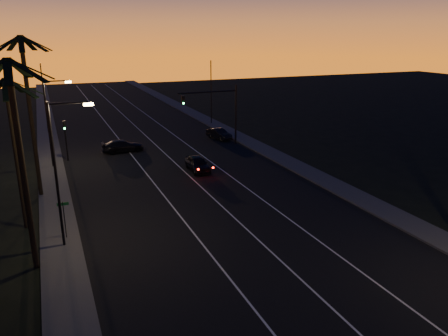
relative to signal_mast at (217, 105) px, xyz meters
name	(u,v)px	position (x,y,z in m)	size (l,w,h in m)	color
road	(185,178)	(-7.14, -9.99, -4.78)	(20.00, 170.00, 0.01)	black
sidewalk_left	(55,194)	(-18.34, -9.99, -4.70)	(2.40, 170.00, 0.16)	#373734
sidewalk_right	(291,163)	(4.06, -9.99, -4.70)	(2.40, 170.00, 0.16)	#373734
lane_stripe_left	(153,182)	(-10.14, -9.99, -4.76)	(0.12, 160.00, 0.01)	silver
lane_stripe_mid	(190,177)	(-6.64, -9.99, -4.76)	(0.12, 160.00, 0.01)	silver
lane_stripe_right	(225,172)	(-3.14, -9.99, -4.76)	(0.12, 160.00, 0.01)	silver
palm_near	(19,146)	(-19.74, -21.99, 2.29)	(4.25, 4.16, 11.53)	black
palm_mid	(14,138)	(-20.34, -15.99, 1.47)	(4.25, 4.16, 10.03)	black
palm_far	(29,102)	(-19.34, -9.99, 2.83)	(4.25, 4.16, 12.53)	black
streetlight_left_near	(60,164)	(-17.84, -19.99, 0.54)	(2.55, 0.26, 9.00)	black
streetlight_left_far	(51,116)	(-17.82, -1.99, 0.28)	(2.55, 0.26, 8.50)	black
street_sign	(64,216)	(-17.94, -18.99, -3.13)	(0.70, 0.06, 2.60)	black
signal_mast	(217,105)	(0.00, 0.00, 0.00)	(7.10, 0.41, 7.00)	black
signal_post	(65,133)	(-16.64, -0.01, -1.89)	(0.28, 0.37, 4.20)	black
far_pole_left	(44,99)	(-18.14, 15.01, -0.28)	(0.14, 0.14, 9.00)	black
far_pole_right	(211,93)	(3.86, 12.01, -0.28)	(0.14, 0.14, 9.00)	black
lead_car	(198,164)	(-5.36, -8.40, -4.07)	(1.79, 4.67, 1.41)	black
right_car	(219,134)	(1.42, 2.97, -4.12)	(2.26, 4.13, 1.29)	black
cross_car	(123,146)	(-10.75, 1.30, -4.10)	(4.71, 2.10, 1.34)	black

